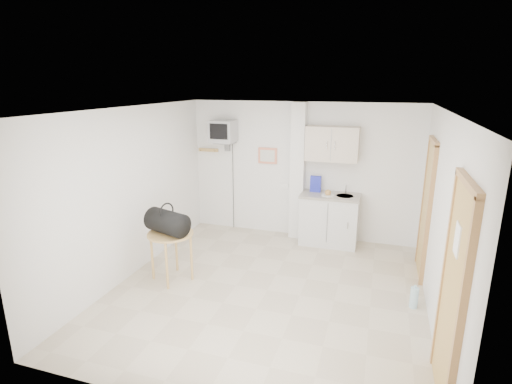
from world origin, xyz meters
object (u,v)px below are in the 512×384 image
(crt_television, at_px, (223,132))
(round_table, at_px, (171,239))
(water_bottle, at_px, (414,297))
(duffel_bag, at_px, (167,222))

(crt_television, xyz_separation_m, round_table, (0.02, -2.13, -1.30))
(crt_television, distance_m, water_bottle, 4.26)
(round_table, relative_size, duffel_bag, 1.06)
(round_table, bearing_deg, duffel_bag, -121.13)
(round_table, bearing_deg, crt_television, 90.53)
(crt_television, relative_size, duffel_bag, 3.09)
(crt_television, height_order, water_bottle, crt_television)
(crt_television, relative_size, water_bottle, 6.84)
(round_table, bearing_deg, water_bottle, 4.53)
(round_table, height_order, duffel_bag, duffel_bag)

